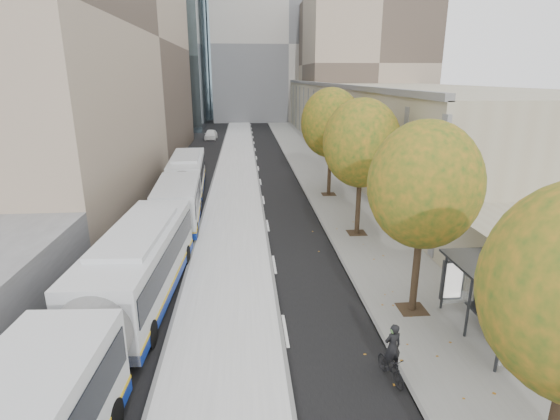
{
  "coord_description": "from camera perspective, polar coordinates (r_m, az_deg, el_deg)",
  "views": [
    {
      "loc": [
        -3.01,
        -2.2,
        9.13
      ],
      "look_at": [
        -1.26,
        19.22,
        2.5
      ],
      "focal_mm": 28.0,
      "sensor_mm": 36.0,
      "label": 1
    }
  ],
  "objects": [
    {
      "name": "bus_shelter",
      "position": [
        17.24,
        26.46,
        -8.53
      ],
      "size": [
        1.9,
        4.4,
        2.53
      ],
      "color": "#383A3F",
      "rests_on": "sidewalk"
    },
    {
      "name": "sidewalk",
      "position": [
        38.96,
        6.02,
        3.55
      ],
      "size": [
        4.75,
        150.0,
        0.08
      ],
      "primitive_type": "cube",
      "color": "gray",
      "rests_on": "ground"
    },
    {
      "name": "building_tan",
      "position": [
        68.93,
        11.18,
        12.55
      ],
      "size": [
        18.0,
        92.0,
        8.0
      ],
      "primitive_type": "cube",
      "color": "tan",
      "rests_on": "ground"
    },
    {
      "name": "building_midrise",
      "position": [
        47.51,
        -30.71,
        18.96
      ],
      "size": [
        24.0,
        46.0,
        25.0
      ],
      "primitive_type": "cube",
      "color": "tan",
      "rests_on": "ground"
    },
    {
      "name": "bus_far",
      "position": [
        32.78,
        -12.42,
        3.38
      ],
      "size": [
        3.41,
        17.2,
        2.85
      ],
      "rotation": [
        0.0,
        0.0,
        0.05
      ],
      "color": "silver",
      "rests_on": "ground"
    },
    {
      "name": "building_far_block",
      "position": [
        98.79,
        0.6,
        20.54
      ],
      "size": [
        30.0,
        18.0,
        30.0
      ],
      "primitive_type": "cube",
      "color": "#9B968E",
      "rests_on": "ground"
    },
    {
      "name": "tree_e",
      "position": [
        34.03,
        6.67,
        11.21
      ],
      "size": [
        4.6,
        4.6,
        7.92
      ],
      "color": "black",
      "rests_on": "sidewalk"
    },
    {
      "name": "bus_near",
      "position": [
        15.74,
        -21.78,
        -12.62
      ],
      "size": [
        3.57,
        18.1,
        3.0
      ],
      "rotation": [
        0.0,
        0.0,
        -0.05
      ],
      "color": "silver",
      "rests_on": "ground"
    },
    {
      "name": "tree_c",
      "position": [
        17.03,
        18.34,
        3.09
      ],
      "size": [
        4.2,
        4.2,
        7.28
      ],
      "color": "black",
      "rests_on": "sidewalk"
    },
    {
      "name": "cyclist",
      "position": [
        14.68,
        14.35,
        -18.38
      ],
      "size": [
        0.76,
        1.59,
        1.96
      ],
      "rotation": [
        0.0,
        0.0,
        0.22
      ],
      "color": "black",
      "rests_on": "ground"
    },
    {
      "name": "bus_platform",
      "position": [
        38.3,
        -5.85,
        3.37
      ],
      "size": [
        4.25,
        150.0,
        0.15
      ],
      "primitive_type": "cube",
      "color": "beige",
      "rests_on": "ground"
    },
    {
      "name": "tree_d",
      "position": [
        25.35,
        10.6,
        8.55
      ],
      "size": [
        4.4,
        4.4,
        7.6
      ],
      "color": "black",
      "rests_on": "sidewalk"
    },
    {
      "name": "distant_car",
      "position": [
        66.91,
        -9.01,
        9.72
      ],
      "size": [
        1.82,
        4.33,
        1.46
      ],
      "primitive_type": "imported",
      "rotation": [
        0.0,
        0.0,
        -0.02
      ],
      "color": "white",
      "rests_on": "ground"
    }
  ]
}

